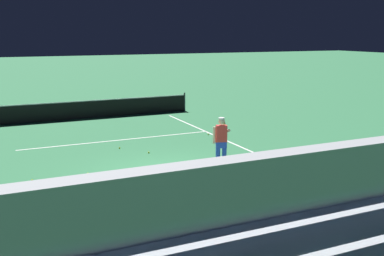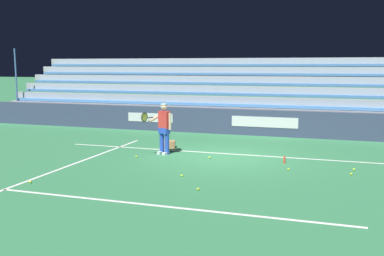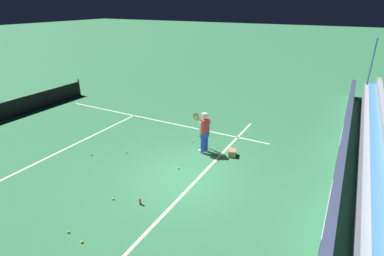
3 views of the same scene
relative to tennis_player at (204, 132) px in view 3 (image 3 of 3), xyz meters
name	(u,v)px [view 3 (image 3 of 3)]	position (x,y,z in m)	size (l,w,h in m)	color
ground_plane	(184,177)	(-2.08, -0.23, -0.89)	(160.00, 160.00, 0.00)	#337A4C
court_baseline_white	(196,181)	(-2.08, -0.73, -0.89)	(12.00, 0.10, 0.01)	white
court_sideline_white	(156,120)	(2.03, 3.77, -0.89)	(0.10, 12.00, 0.01)	white
court_service_line_white	(74,145)	(-2.08, 5.27, -0.89)	(8.22, 0.10, 0.01)	white
back_wall_sponsor_board	(333,204)	(-2.07, -5.03, -0.34)	(27.62, 0.25, 1.10)	#384260
tennis_player	(204,132)	(0.00, 0.00, 0.00)	(0.78, 0.94, 1.71)	blue
ball_box_cardboard	(232,153)	(0.24, -1.17, -0.76)	(0.40, 0.30, 0.26)	#A87F51
tennis_ball_on_baseline	(113,199)	(-4.28, 1.06, -0.86)	(0.07, 0.07, 0.07)	#CCE533
tennis_ball_far_right	(126,153)	(-1.63, 2.74, -0.86)	(0.07, 0.07, 0.07)	#CCE533
tennis_ball_by_box	(179,168)	(-1.68, 0.22, -0.86)	(0.07, 0.07, 0.07)	#CCE533
tennis_ball_far_left	(68,232)	(-5.97, 1.11, -0.86)	(0.07, 0.07, 0.07)	#CCE533
tennis_ball_midcourt	(141,118)	(1.82, 4.59, -0.86)	(0.07, 0.07, 0.07)	#CCE533
tennis_ball_near_player	(91,155)	(-2.45, 3.86, -0.86)	(0.07, 0.07, 0.07)	#CCE533
tennis_ball_stray_back	(82,242)	(-6.05, 0.51, -0.86)	(0.07, 0.07, 0.07)	#CCE533
tennis_ball_toward_net	(193,141)	(0.62, 0.84, -0.86)	(0.07, 0.07, 0.07)	#CCE533
water_bottle	(140,201)	(-4.05, 0.17, -0.78)	(0.07, 0.07, 0.22)	#EA4C33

